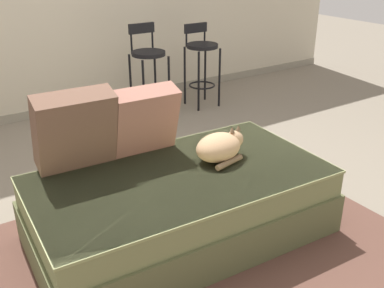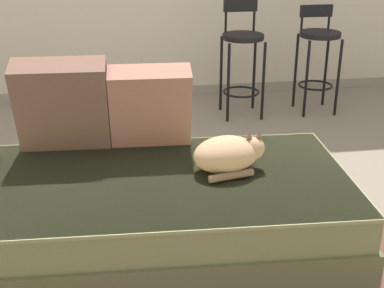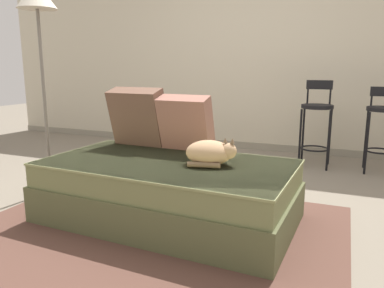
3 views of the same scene
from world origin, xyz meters
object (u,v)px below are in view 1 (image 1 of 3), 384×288
at_px(throw_pillow_corner, 75,130).
at_px(throw_pillow_middle, 144,120).
at_px(bar_stool_by_doorway, 201,57).
at_px(couch, 181,204).
at_px(cat, 220,147).
at_px(bar_stool_near_window, 148,65).

relative_size(throw_pillow_corner, throw_pillow_middle, 1.11).
bearing_deg(throw_pillow_corner, bar_stool_by_doorway, 38.42).
relative_size(couch, cat, 4.90).
xyz_separation_m(throw_pillow_corner, bar_stool_near_window, (1.33, 1.58, -0.14)).
xyz_separation_m(couch, throw_pillow_corner, (-0.47, 0.41, 0.46)).
xyz_separation_m(couch, cat, (0.32, 0.03, 0.30)).
bearing_deg(throw_pillow_corner, cat, -25.84).
bearing_deg(throw_pillow_middle, bar_stool_near_window, 61.02).
height_order(throw_pillow_corner, bar_stool_near_window, bar_stool_near_window).
bearing_deg(throw_pillow_middle, cat, -46.46).
distance_m(couch, cat, 0.44).
bearing_deg(couch, throw_pillow_corner, 138.84).
height_order(couch, bar_stool_near_window, bar_stool_near_window).
xyz_separation_m(couch, throw_pillow_middle, (-0.03, 0.39, 0.44)).
distance_m(throw_pillow_corner, cat, 0.89).
bearing_deg(throw_pillow_corner, bar_stool_near_window, 49.83).
height_order(bar_stool_near_window, bar_stool_by_doorway, bar_stool_near_window).
distance_m(throw_pillow_middle, bar_stool_by_doorway, 2.22).
bearing_deg(cat, throw_pillow_corner, 154.16).
distance_m(bar_stool_near_window, bar_stool_by_doorway, 0.66).
distance_m(couch, throw_pillow_middle, 0.59).
bearing_deg(bar_stool_near_window, couch, -113.35).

